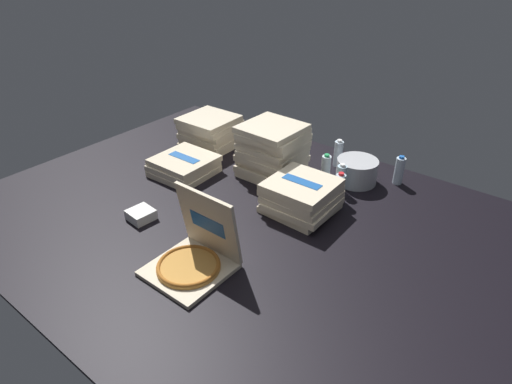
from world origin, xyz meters
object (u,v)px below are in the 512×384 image
at_px(pizza_stack_left_near, 211,132).
at_px(open_pizza_box, 194,255).
at_px(pizza_stack_left_far, 184,166).
at_px(water_bottle_3, 399,171).
at_px(water_bottle_4, 340,188).
at_px(water_bottle_0, 338,153).
at_px(water_bottle_2, 341,179).
at_px(napkin_pile, 141,215).
at_px(ice_bucket, 357,171).
at_px(pizza_stack_right_near, 273,150).
at_px(water_bottle_1, 326,169).
at_px(pizza_stack_center_near, 301,196).

bearing_deg(pizza_stack_left_near, open_pizza_box, -49.90).
height_order(pizza_stack_left_far, water_bottle_3, water_bottle_3).
bearing_deg(water_bottle_4, pizza_stack_left_near, 174.97).
relative_size(water_bottle_0, water_bottle_4, 1.00).
relative_size(water_bottle_2, napkin_pile, 1.45).
bearing_deg(ice_bucket, water_bottle_4, -83.84).
height_order(pizza_stack_left_near, pizza_stack_left_far, pizza_stack_left_near).
height_order(pizza_stack_right_near, water_bottle_4, pizza_stack_right_near).
height_order(water_bottle_2, water_bottle_4, same).
height_order(ice_bucket, water_bottle_1, water_bottle_1).
distance_m(water_bottle_0, water_bottle_2, 0.38).
height_order(open_pizza_box, water_bottle_2, open_pizza_box).
xyz_separation_m(water_bottle_0, water_bottle_2, (0.20, -0.32, 0.00)).
xyz_separation_m(pizza_stack_left_far, pizza_stack_center_near, (0.90, 0.11, 0.04)).
xyz_separation_m(pizza_stack_right_near, water_bottle_1, (0.35, 0.14, -0.08)).
bearing_deg(water_bottle_3, ice_bucket, -145.37).
bearing_deg(water_bottle_2, napkin_pile, -127.10).
xyz_separation_m(pizza_stack_left_near, napkin_pile, (0.38, -1.01, -0.09)).
relative_size(pizza_stack_center_near, napkin_pile, 2.96).
bearing_deg(ice_bucket, water_bottle_3, 34.63).
xyz_separation_m(pizza_stack_left_near, pizza_stack_left_far, (0.17, -0.46, -0.06)).
bearing_deg(water_bottle_3, pizza_stack_center_near, -115.22).
bearing_deg(open_pizza_box, napkin_pile, 169.03).
bearing_deg(water_bottle_1, ice_bucket, 35.95).
distance_m(water_bottle_0, water_bottle_1, 0.26).
xyz_separation_m(pizza_stack_left_far, water_bottle_4, (1.03, 0.35, 0.04)).
relative_size(pizza_stack_right_near, water_bottle_3, 2.04).
bearing_deg(water_bottle_3, pizza_stack_left_near, -166.19).
bearing_deg(water_bottle_2, pizza_stack_left_far, -154.94).
distance_m(pizza_stack_left_far, water_bottle_0, 1.10).
xyz_separation_m(water_bottle_1, water_bottle_3, (0.40, 0.28, 0.00)).
bearing_deg(pizza_stack_left_near, water_bottle_3, 13.81).
height_order(pizza_stack_left_near, water_bottle_0, pizza_stack_left_near).
xyz_separation_m(pizza_stack_left_near, water_bottle_2, (1.15, 0.00, -0.02)).
relative_size(water_bottle_3, water_bottle_4, 1.00).
xyz_separation_m(pizza_stack_center_near, napkin_pile, (-0.69, -0.66, -0.07)).
xyz_separation_m(pizza_stack_center_near, water_bottle_1, (-0.07, 0.41, -0.00)).
height_order(water_bottle_3, napkin_pile, water_bottle_3).
bearing_deg(ice_bucket, pizza_stack_left_near, -171.01).
bearing_deg(pizza_stack_right_near, water_bottle_3, 29.25).
height_order(open_pizza_box, ice_bucket, open_pizza_box).
distance_m(ice_bucket, water_bottle_4, 0.29).
relative_size(ice_bucket, water_bottle_1, 1.36).
bearing_deg(napkin_pile, water_bottle_0, 66.95).
distance_m(ice_bucket, napkin_pile, 1.43).
bearing_deg(water_bottle_1, pizza_stack_right_near, -158.56).
bearing_deg(pizza_stack_right_near, water_bottle_1, 21.44).
xyz_separation_m(ice_bucket, water_bottle_0, (-0.22, 0.14, 0.01)).
relative_size(pizza_stack_left_near, pizza_stack_center_near, 1.01).
height_order(pizza_stack_center_near, water_bottle_3, pizza_stack_center_near).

